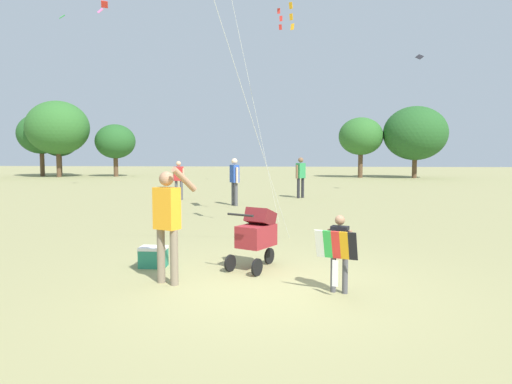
{
  "coord_description": "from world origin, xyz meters",
  "views": [
    {
      "loc": [
        0.35,
        -6.68,
        1.93
      ],
      "look_at": [
        -0.24,
        0.89,
        1.3
      ],
      "focal_mm": 32.96,
      "sensor_mm": 36.0,
      "label": 1
    }
  ],
  "objects_px": {
    "child_with_butterfly_kite": "(339,247)",
    "cooler_box": "(153,257)",
    "person_couple_left": "(301,174)",
    "person_red_shirt": "(235,178)",
    "person_sitting_far": "(179,177)",
    "stroller": "(257,233)",
    "person_adult_flyer": "(167,217)"
  },
  "relations": [
    {
      "from": "person_adult_flyer",
      "to": "person_couple_left",
      "type": "xyz_separation_m",
      "value": [
        2.17,
        13.49,
        0.02
      ]
    },
    {
      "from": "person_red_shirt",
      "to": "child_with_butterfly_kite",
      "type": "bearing_deg",
      "value": -75.44
    },
    {
      "from": "child_with_butterfly_kite",
      "to": "person_red_shirt",
      "type": "height_order",
      "value": "person_red_shirt"
    },
    {
      "from": "person_couple_left",
      "to": "cooler_box",
      "type": "bearing_deg",
      "value": -102.13
    },
    {
      "from": "person_sitting_far",
      "to": "cooler_box",
      "type": "bearing_deg",
      "value": -78.34
    },
    {
      "from": "child_with_butterfly_kite",
      "to": "person_adult_flyer",
      "type": "height_order",
      "value": "person_adult_flyer"
    },
    {
      "from": "person_red_shirt",
      "to": "person_couple_left",
      "type": "xyz_separation_m",
      "value": [
        2.47,
        3.14,
        0.0
      ]
    },
    {
      "from": "person_couple_left",
      "to": "cooler_box",
      "type": "xyz_separation_m",
      "value": [
        -2.69,
        -12.52,
        -0.85
      ]
    },
    {
      "from": "person_sitting_far",
      "to": "person_red_shirt",
      "type": "bearing_deg",
      "value": -37.84
    },
    {
      "from": "child_with_butterfly_kite",
      "to": "person_sitting_far",
      "type": "xyz_separation_m",
      "value": [
        -5.34,
        12.64,
        0.3
      ]
    },
    {
      "from": "cooler_box",
      "to": "child_with_butterfly_kite",
      "type": "bearing_deg",
      "value": -22.87
    },
    {
      "from": "child_with_butterfly_kite",
      "to": "stroller",
      "type": "relative_size",
      "value": 0.99
    },
    {
      "from": "person_couple_left",
      "to": "person_adult_flyer",
      "type": "bearing_deg",
      "value": -99.15
    },
    {
      "from": "person_couple_left",
      "to": "stroller",
      "type": "bearing_deg",
      "value": -94.25
    },
    {
      "from": "stroller",
      "to": "cooler_box",
      "type": "xyz_separation_m",
      "value": [
        -1.76,
        -0.03,
        -0.43
      ]
    },
    {
      "from": "child_with_butterfly_kite",
      "to": "person_sitting_far",
      "type": "relative_size",
      "value": 0.68
    },
    {
      "from": "person_adult_flyer",
      "to": "cooler_box",
      "type": "height_order",
      "value": "person_adult_flyer"
    },
    {
      "from": "person_adult_flyer",
      "to": "cooler_box",
      "type": "xyz_separation_m",
      "value": [
        -0.52,
        0.98,
        -0.83
      ]
    },
    {
      "from": "person_couple_left",
      "to": "person_red_shirt",
      "type": "bearing_deg",
      "value": -128.14
    },
    {
      "from": "child_with_butterfly_kite",
      "to": "person_couple_left",
      "type": "bearing_deg",
      "value": 91.24
    },
    {
      "from": "stroller",
      "to": "cooler_box",
      "type": "distance_m",
      "value": 1.81
    },
    {
      "from": "person_adult_flyer",
      "to": "person_sitting_far",
      "type": "distance_m",
      "value": 12.68
    },
    {
      "from": "person_couple_left",
      "to": "person_sitting_far",
      "type": "bearing_deg",
      "value": -167.22
    },
    {
      "from": "person_sitting_far",
      "to": "person_couple_left",
      "type": "distance_m",
      "value": 5.17
    },
    {
      "from": "stroller",
      "to": "person_sitting_far",
      "type": "height_order",
      "value": "person_sitting_far"
    },
    {
      "from": "person_sitting_far",
      "to": "person_adult_flyer",
      "type": "bearing_deg",
      "value": -76.95
    },
    {
      "from": "child_with_butterfly_kite",
      "to": "cooler_box",
      "type": "bearing_deg",
      "value": 157.13
    },
    {
      "from": "person_sitting_far",
      "to": "person_couple_left",
      "type": "height_order",
      "value": "person_couple_left"
    },
    {
      "from": "person_adult_flyer",
      "to": "stroller",
      "type": "distance_m",
      "value": 1.65
    },
    {
      "from": "person_red_shirt",
      "to": "person_couple_left",
      "type": "distance_m",
      "value": 3.99
    },
    {
      "from": "child_with_butterfly_kite",
      "to": "stroller",
      "type": "xyz_separation_m",
      "value": [
        -1.23,
        1.29,
        -0.04
      ]
    },
    {
      "from": "person_sitting_far",
      "to": "cooler_box",
      "type": "xyz_separation_m",
      "value": [
        2.35,
        -11.37,
        -0.77
      ]
    }
  ]
}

